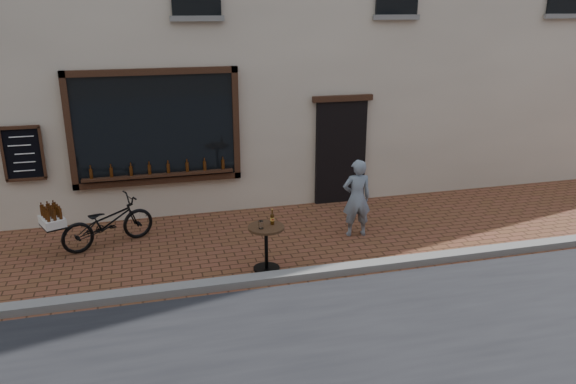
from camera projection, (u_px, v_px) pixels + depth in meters
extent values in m
plane|color=brown|center=(299.00, 284.00, 8.65)|extent=(90.00, 90.00, 0.00)
cube|color=slate|center=(296.00, 275.00, 8.82)|extent=(90.00, 0.25, 0.12)
cube|color=black|center=(155.00, 128.00, 10.76)|extent=(3.00, 0.06, 2.00)
cube|color=black|center=(151.00, 72.00, 10.41)|extent=(3.24, 0.10, 0.12)
cube|color=black|center=(159.00, 181.00, 11.08)|extent=(3.24, 0.10, 0.12)
cube|color=black|center=(69.00, 132.00, 10.37)|extent=(0.12, 0.10, 2.24)
cube|color=black|center=(236.00, 124.00, 11.12)|extent=(0.12, 0.10, 2.24)
cube|color=black|center=(159.00, 175.00, 11.00)|extent=(2.90, 0.16, 0.05)
cube|color=black|center=(341.00, 153.00, 11.93)|extent=(1.10, 0.10, 2.20)
cube|color=black|center=(343.00, 98.00, 11.54)|extent=(1.30, 0.10, 0.12)
cube|color=black|center=(23.00, 154.00, 10.28)|extent=(0.62, 0.04, 0.92)
cylinder|color=#3D1C07|center=(91.00, 174.00, 10.65)|extent=(0.06, 0.06, 0.19)
cylinder|color=#3D1C07|center=(111.00, 172.00, 10.74)|extent=(0.06, 0.06, 0.19)
cylinder|color=#3D1C07|center=(130.00, 171.00, 10.83)|extent=(0.06, 0.06, 0.19)
cylinder|color=#3D1C07|center=(149.00, 170.00, 10.91)|extent=(0.06, 0.06, 0.19)
cylinder|color=#3D1C07|center=(168.00, 168.00, 11.00)|extent=(0.06, 0.06, 0.19)
cylinder|color=#3D1C07|center=(186.00, 167.00, 11.09)|extent=(0.06, 0.06, 0.19)
cylinder|color=#3D1C07|center=(204.00, 166.00, 11.17)|extent=(0.06, 0.06, 0.19)
cylinder|color=#3D1C07|center=(222.00, 165.00, 11.26)|extent=(0.06, 0.06, 0.19)
imported|color=black|center=(108.00, 222.00, 9.92)|extent=(1.75, 1.18, 0.87)
cube|color=black|center=(53.00, 226.00, 9.34)|extent=(0.48, 0.56, 0.03)
cube|color=silver|center=(52.00, 221.00, 9.31)|extent=(0.49, 0.57, 0.14)
cylinder|color=#3D1C07|center=(60.00, 214.00, 9.19)|extent=(0.05, 0.05, 0.18)
cylinder|color=#3D1C07|center=(54.00, 215.00, 9.13)|extent=(0.05, 0.05, 0.18)
cylinder|color=#3D1C07|center=(48.00, 216.00, 9.07)|extent=(0.05, 0.05, 0.18)
cylinder|color=#3D1C07|center=(58.00, 212.00, 9.27)|extent=(0.05, 0.05, 0.18)
cylinder|color=#3D1C07|center=(52.00, 213.00, 9.22)|extent=(0.05, 0.05, 0.18)
cylinder|color=#3D1C07|center=(46.00, 214.00, 9.16)|extent=(0.05, 0.05, 0.18)
cylinder|color=#3D1C07|center=(56.00, 210.00, 9.36)|extent=(0.05, 0.05, 0.18)
cylinder|color=#3D1C07|center=(50.00, 211.00, 9.30)|extent=(0.05, 0.05, 0.18)
cylinder|color=#3D1C07|center=(44.00, 212.00, 9.25)|extent=(0.05, 0.05, 0.18)
cylinder|color=#3D1C07|center=(54.00, 208.00, 9.45)|extent=(0.05, 0.05, 0.18)
cylinder|color=#3D1C07|center=(48.00, 209.00, 9.39)|extent=(0.05, 0.05, 0.18)
cylinder|color=#3D1C07|center=(42.00, 211.00, 9.33)|extent=(0.05, 0.05, 0.18)
cylinder|color=black|center=(267.00, 268.00, 9.14)|extent=(0.43, 0.43, 0.03)
cylinder|color=black|center=(266.00, 248.00, 9.03)|extent=(0.06, 0.06, 0.68)
cylinder|color=black|center=(266.00, 228.00, 8.91)|extent=(0.59, 0.59, 0.04)
cylinder|color=gold|center=(272.00, 219.00, 8.96)|extent=(0.06, 0.06, 0.06)
cylinder|color=white|center=(261.00, 225.00, 8.80)|extent=(0.08, 0.08, 0.13)
imported|color=slate|center=(357.00, 198.00, 10.27)|extent=(0.56, 0.39, 1.46)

